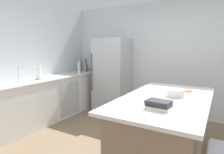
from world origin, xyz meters
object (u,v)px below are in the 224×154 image
Objects in this scene: vinegar_bottle at (81,67)px; mixing_bowl at (175,93)px; wine_bottle at (86,66)px; sink_faucet at (19,74)px; whiskey_bottle at (86,67)px; cutting_board at (180,89)px; soda_bottle at (79,67)px; olive_oil_bottle at (78,68)px; gin_bottle at (85,67)px; kitchen_island at (164,130)px; paper_towel_roll at (38,73)px; cookbook_stack at (159,105)px; refrigerator at (112,75)px.

mixing_bowl is at bearing -26.51° from vinegar_bottle.
wine_bottle reaches higher than mixing_bowl.
sink_faucet is 2.03m from whiskey_bottle.
soda_bottle is at bearing 164.52° from cutting_board.
cutting_board is at bearing -22.41° from wine_bottle.
olive_oil_bottle is 0.83× the size of cutting_board.
olive_oil_bottle is (-0.07, -0.20, -0.02)m from gin_bottle.
kitchen_island is 5.28× the size of soda_bottle.
olive_oil_bottle reaches higher than whiskey_bottle.
soda_bottle reaches higher than kitchen_island.
paper_towel_roll is 2.71m from cutting_board.
vinegar_bottle is (0.04, -0.28, 0.03)m from whiskey_bottle.
paper_towel_roll is 1.23× the size of whiskey_bottle.
cookbook_stack is at bearing -90.67° from cutting_board.
refrigerator is 2.10m from sink_faucet.
refrigerator is (-1.74, 1.61, 0.43)m from kitchen_island.
cookbook_stack is (2.60, -2.08, -0.10)m from gin_bottle.
mixing_bowl is (1.84, -1.50, 0.07)m from refrigerator.
paper_towel_roll is 1.44m from gin_bottle.
refrigerator is 0.92m from olive_oil_bottle.
cookbook_stack is at bearing -83.94° from kitchen_island.
olive_oil_bottle is 1.11× the size of cookbook_stack.
olive_oil_bottle is (-0.01, 1.25, -0.02)m from paper_towel_roll.
wine_bottle is (0.05, 1.94, -0.02)m from sink_faucet.
cookbook_stack is at bearing -39.84° from whiskey_bottle.
whiskey_bottle is 3.53m from cookbook_stack.
sink_faucet is (-2.66, -0.28, 0.62)m from kitchen_island.
refrigerator reaches higher than whiskey_bottle.
soda_bottle is at bearing 85.20° from paper_towel_roll.
vinegar_bottle is 0.10m from olive_oil_bottle.
mixing_bowl is at bearing -39.10° from refrigerator.
mixing_bowl is (2.75, 0.39, -0.12)m from sink_faucet.
whiskey_bottle is at bearing 171.32° from refrigerator.
soda_bottle reaches higher than paper_towel_roll.
vinegar_bottle is at bearing 143.43° from cookbook_stack.
wine_bottle is at bearing 157.59° from cutting_board.
mixing_bowl is (0.04, 0.63, 0.00)m from cookbook_stack.
olive_oil_bottle reaches higher than cookbook_stack.
paper_towel_roll is at bearing -89.93° from wine_bottle.
cookbook_stack is at bearing -35.14° from olive_oil_bottle.
gin_bottle is at bearing 87.64° from paper_towel_roll.
vinegar_bottle is 1.40× the size of mixing_bowl.
kitchen_island is at bearing -27.51° from olive_oil_bottle.
gin_bottle reaches higher than vinegar_bottle.
cookbook_stack is (2.67, -1.88, -0.08)m from olive_oil_bottle.
wine_bottle is at bearing 147.57° from kitchen_island.
cookbook_stack is (2.57, -1.79, -0.11)m from soda_bottle.
gin_bottle is 1.03× the size of vinegar_bottle.
wine_bottle is at bearing 90.07° from paper_towel_roll.
whiskey_bottle is at bearing 149.31° from mixing_bowl.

